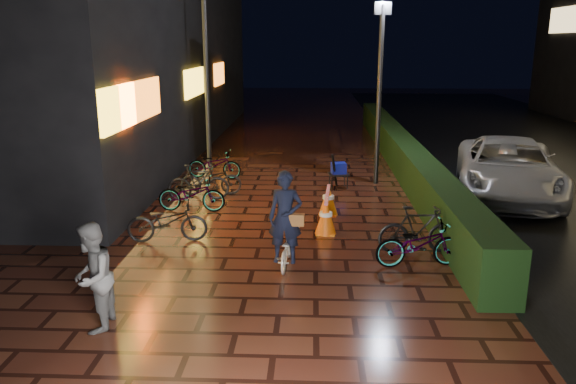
{
  "coord_description": "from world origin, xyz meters",
  "views": [
    {
      "loc": [
        0.47,
        -9.7,
        3.89
      ],
      "look_at": [
        0.02,
        0.7,
        1.1
      ],
      "focal_mm": 35.0,
      "sensor_mm": 36.0,
      "label": 1
    }
  ],
  "objects_px": {
    "cyclist": "(286,232)",
    "traffic_barrier": "(327,208)",
    "cart_assembly": "(338,170)",
    "van": "(508,168)",
    "bystander_person": "(92,277)"
  },
  "relations": [
    {
      "from": "cyclist",
      "to": "traffic_barrier",
      "type": "relative_size",
      "value": 0.99
    },
    {
      "from": "cyclist",
      "to": "traffic_barrier",
      "type": "distance_m",
      "value": 2.63
    },
    {
      "from": "bystander_person",
      "to": "cyclist",
      "type": "xyz_separation_m",
      "value": [
        2.54,
        2.37,
        -0.12
      ]
    },
    {
      "from": "bystander_person",
      "to": "cyclist",
      "type": "bearing_deg",
      "value": 130.16
    },
    {
      "from": "bystander_person",
      "to": "traffic_barrier",
      "type": "height_order",
      "value": "bystander_person"
    },
    {
      "from": "van",
      "to": "cyclist",
      "type": "height_order",
      "value": "cyclist"
    },
    {
      "from": "van",
      "to": "cyclist",
      "type": "distance_m",
      "value": 7.43
    },
    {
      "from": "van",
      "to": "cyclist",
      "type": "xyz_separation_m",
      "value": [
        -5.5,
        -4.99,
        -0.09
      ]
    },
    {
      "from": "bystander_person",
      "to": "van",
      "type": "bearing_deg",
      "value": 129.67
    },
    {
      "from": "van",
      "to": "cart_assembly",
      "type": "xyz_separation_m",
      "value": [
        -4.33,
        0.66,
        -0.23
      ]
    },
    {
      "from": "van",
      "to": "cyclist",
      "type": "relative_size",
      "value": 3.02
    },
    {
      "from": "cyclist",
      "to": "cart_assembly",
      "type": "xyz_separation_m",
      "value": [
        1.17,
        5.66,
        -0.14
      ]
    },
    {
      "from": "bystander_person",
      "to": "cart_assembly",
      "type": "xyz_separation_m",
      "value": [
        3.71,
        8.02,
        -0.26
      ]
    },
    {
      "from": "cyclist",
      "to": "traffic_barrier",
      "type": "height_order",
      "value": "cyclist"
    },
    {
      "from": "traffic_barrier",
      "to": "cart_assembly",
      "type": "relative_size",
      "value": 1.76
    }
  ]
}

